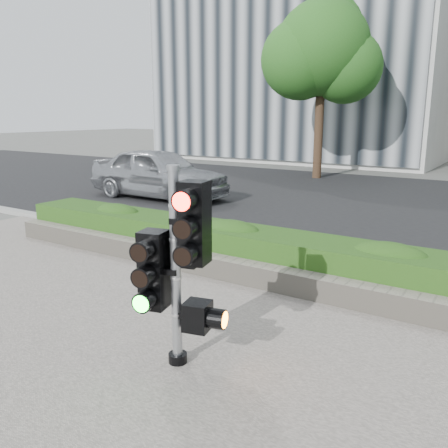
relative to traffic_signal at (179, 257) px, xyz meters
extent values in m
plane|color=#51514C|center=(-0.14, 0.60, -1.21)|extent=(120.00, 120.00, 0.00)
cube|color=black|center=(-0.14, 10.60, -1.20)|extent=(60.00, 13.00, 0.02)
cube|color=gray|center=(-0.14, 3.75, -1.15)|extent=(60.00, 0.25, 0.12)
cube|color=gray|center=(-0.14, 2.50, -1.01)|extent=(12.00, 0.32, 0.34)
cube|color=#447C26|center=(-0.14, 3.15, -0.84)|extent=(12.00, 1.00, 0.68)
cube|color=#B7B7B2|center=(-9.14, 23.60, 6.29)|extent=(16.00, 9.00, 15.00)
cylinder|color=black|center=(-4.64, 15.10, 0.81)|extent=(0.36, 0.36, 4.03)
sphere|color=#1D4C15|center=(-4.64, 15.10, 3.98)|extent=(3.74, 3.74, 3.74)
sphere|color=#1D4C15|center=(-3.77, 15.46, 3.26)|extent=(2.88, 2.88, 2.88)
sphere|color=#1D4C15|center=(-5.36, 14.67, 3.54)|extent=(3.17, 3.17, 3.17)
sphere|color=#1D4C15|center=(-4.64, 15.82, 4.84)|extent=(2.59, 2.59, 2.59)
cylinder|color=black|center=(-0.02, -0.04, -1.13)|extent=(0.20, 0.20, 0.10)
cylinder|color=gray|center=(-0.02, -0.04, -0.14)|extent=(0.11, 0.11, 2.08)
cylinder|color=gray|center=(-0.02, -0.04, 0.93)|extent=(0.13, 0.13, 0.05)
cube|color=#FF1107|center=(0.21, -0.01, 0.40)|extent=(0.32, 0.32, 0.83)
cube|color=#14E51E|center=(-0.24, -0.12, -0.14)|extent=(0.32, 0.32, 0.83)
cube|color=black|center=(-0.05, 0.20, 0.14)|extent=(0.32, 0.32, 0.57)
cube|color=orange|center=(0.19, 0.05, -0.62)|extent=(0.32, 0.32, 0.30)
imported|color=#A5A8AC|center=(-6.99, 7.75, -0.39)|extent=(4.72, 1.96, 1.60)
camera|label=1|loc=(2.94, -3.66, 1.44)|focal=38.00mm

